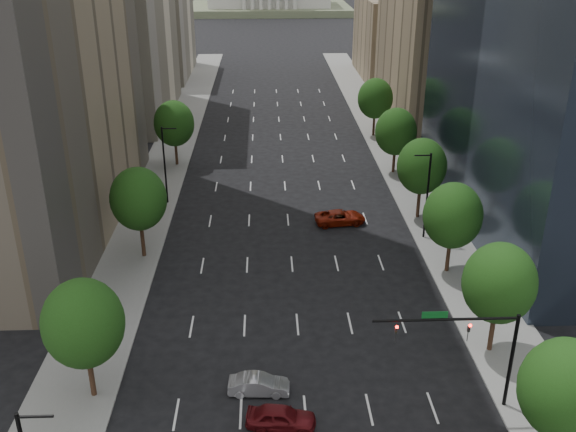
{
  "coord_description": "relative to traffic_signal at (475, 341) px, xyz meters",
  "views": [
    {
      "loc": [
        -2.34,
        -2.68,
        28.51
      ],
      "look_at": [
        -0.63,
        43.11,
        8.0
      ],
      "focal_mm": 40.04,
      "sensor_mm": 36.0,
      "label": 1
    }
  ],
  "objects": [
    {
      "name": "sidewalk_left",
      "position": [
        -26.03,
        30.0,
        -5.1
      ],
      "size": [
        6.0,
        200.0,
        0.15
      ],
      "primitive_type": "cube",
      "color": "slate",
      "rests_on": "ground"
    },
    {
      "name": "sidewalk_right",
      "position": [
        4.97,
        30.0,
        -5.1
      ],
      "size": [
        6.0,
        200.0,
        0.15
      ],
      "primitive_type": "cube",
      "color": "slate",
      "rests_on": "ground"
    },
    {
      "name": "midrise_cream_left",
      "position": [
        -35.53,
        73.0,
        12.33
      ],
      "size": [
        14.0,
        30.0,
        35.0
      ],
      "primitive_type": "cube",
      "color": "beige",
      "rests_on": "ground"
    },
    {
      "name": "filler_left",
      "position": [
        -35.53,
        106.0,
        3.83
      ],
      "size": [
        14.0,
        26.0,
        18.0
      ],
      "primitive_type": "cube",
      "color": "beige",
      "rests_on": "ground"
    },
    {
      "name": "parking_tan_right",
      "position": [
        14.47,
        70.0,
        9.83
      ],
      "size": [
        14.0,
        30.0,
        30.0
      ],
      "primitive_type": "cube",
      "color": "#8C7759",
      "rests_on": "ground"
    },
    {
      "name": "filler_right",
      "position": [
        14.47,
        103.0,
        2.83
      ],
      "size": [
        14.0,
        26.0,
        16.0
      ],
      "primitive_type": "cube",
      "color": "#8C7759",
      "rests_on": "ground"
    },
    {
      "name": "tree_right_0",
      "position": [
        3.47,
        -5.0,
        0.22
      ],
      "size": [
        5.2,
        5.2,
        8.39
      ],
      "color": "#382316",
      "rests_on": "ground"
    },
    {
      "name": "tree_right_1",
      "position": [
        3.47,
        6.0,
        0.58
      ],
      "size": [
        5.2,
        5.2,
        8.75
      ],
      "color": "#382316",
      "rests_on": "ground"
    },
    {
      "name": "tree_right_2",
      "position": [
        3.47,
        18.0,
        0.43
      ],
      "size": [
        5.2,
        5.2,
        8.61
      ],
      "color": "#382316",
      "rests_on": "ground"
    },
    {
      "name": "tree_right_3",
      "position": [
        3.47,
        30.0,
        0.72
      ],
      "size": [
        5.2,
        5.2,
        8.89
      ],
      "color": "#382316",
      "rests_on": "ground"
    },
    {
      "name": "tree_right_4",
      "position": [
        3.47,
        44.0,
        0.29
      ],
      "size": [
        5.2,
        5.2,
        8.46
      ],
      "color": "#382316",
      "rests_on": "ground"
    },
    {
      "name": "tree_right_5",
      "position": [
        3.47,
        60.0,
        0.58
      ],
      "size": [
        5.2,
        5.2,
        8.75
      ],
      "color": "#382316",
      "rests_on": "ground"
    },
    {
      "name": "tree_left_0",
      "position": [
        -24.53,
        2.0,
        0.58
      ],
      "size": [
        5.2,
        5.2,
        8.75
      ],
      "color": "#382316",
      "rests_on": "ground"
    },
    {
      "name": "tree_left_1",
      "position": [
        -24.53,
        22.0,
        0.79
      ],
      "size": [
        5.2,
        5.2,
        8.97
      ],
      "color": "#382316",
      "rests_on": "ground"
    },
    {
      "name": "tree_left_2",
      "position": [
        -24.53,
        48.0,
        0.5
      ],
      "size": [
        5.2,
        5.2,
        8.68
      ],
      "color": "#382316",
      "rests_on": "ground"
    },
    {
      "name": "streetlight_rn",
      "position": [
        2.91,
        25.0,
        -0.33
      ],
      "size": [
        1.7,
        0.2,
        9.0
      ],
      "color": "black",
      "rests_on": "ground"
    },
    {
      "name": "streetlight_ln",
      "position": [
        -23.96,
        35.0,
        -0.33
      ],
      "size": [
        1.7,
        0.2,
        9.0
      ],
      "color": "black",
      "rests_on": "ground"
    },
    {
      "name": "traffic_signal",
      "position": [
        0.0,
        0.0,
        0.0
      ],
      "size": [
        9.12,
        0.4,
        7.38
      ],
      "color": "black",
      "rests_on": "ground"
    },
    {
      "name": "foothills",
      "position": [
        24.14,
        569.4,
        -42.95
      ],
      "size": [
        720.0,
        413.0,
        263.0
      ],
      "color": "olive",
      "rests_on": "ground"
    },
    {
      "name": "car_maroon",
      "position": [
        -12.13,
        -1.37,
        -4.43
      ],
      "size": [
        4.56,
        2.31,
        1.49
      ],
      "primitive_type": "imported",
      "rotation": [
        0.0,
        0.0,
        1.44
      ],
      "color": "#540E11",
      "rests_on": "ground"
    },
    {
      "name": "car_silver",
      "position": [
        -13.53,
        1.9,
        -4.5
      ],
      "size": [
        4.17,
        1.66,
        1.35
      ],
      "primitive_type": "imported",
      "rotation": [
        0.0,
        0.0,
        1.51
      ],
      "color": "#97979C",
      "rests_on": "ground"
    },
    {
      "name": "car_red_far",
      "position": [
        -5.05,
        28.8,
        -4.43
      ],
      "size": [
        5.6,
        3.13,
        1.48
      ],
      "primitive_type": "imported",
      "rotation": [
        0.0,
        0.0,
        1.7
      ],
      "color": "maroon",
      "rests_on": "ground"
    }
  ]
}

